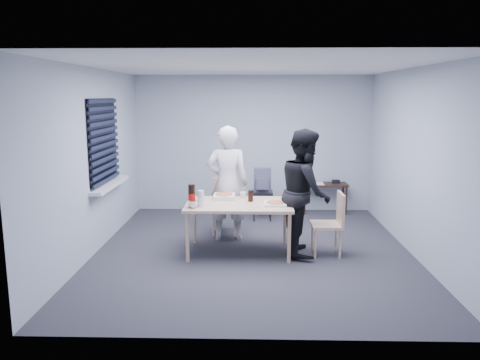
{
  "coord_description": "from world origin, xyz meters",
  "views": [
    {
      "loc": [
        -0.02,
        -6.48,
        2.21
      ],
      "look_at": [
        -0.19,
        0.1,
        1.02
      ],
      "focal_mm": 35.0,
      "sensor_mm": 36.0,
      "label": 1
    }
  ],
  "objects_px": {
    "side_table": "(324,188)",
    "soda_bottle": "(192,196)",
    "mug_b": "(243,195)",
    "chair_right": "(333,219)",
    "dining_table": "(239,207)",
    "mug_a": "(193,204)",
    "person_white": "(227,183)",
    "person_black": "(305,192)",
    "backpack": "(262,180)",
    "stool": "(262,198)",
    "chair_far": "(225,201)"
  },
  "relations": [
    {
      "from": "mug_a",
      "to": "soda_bottle",
      "type": "xyz_separation_m",
      "value": [
        -0.03,
        0.07,
        0.1
      ]
    },
    {
      "from": "chair_far",
      "to": "dining_table",
      "type": "bearing_deg",
      "value": -75.72
    },
    {
      "from": "mug_b",
      "to": "person_white",
      "type": "bearing_deg",
      "value": 128.67
    },
    {
      "from": "chair_far",
      "to": "person_white",
      "type": "height_order",
      "value": "person_white"
    },
    {
      "from": "chair_far",
      "to": "person_white",
      "type": "relative_size",
      "value": 0.5
    },
    {
      "from": "person_black",
      "to": "backpack",
      "type": "bearing_deg",
      "value": 17.06
    },
    {
      "from": "backpack",
      "to": "chair_right",
      "type": "bearing_deg",
      "value": -44.52
    },
    {
      "from": "soda_bottle",
      "to": "dining_table",
      "type": "bearing_deg",
      "value": 20.38
    },
    {
      "from": "chair_right",
      "to": "mug_b",
      "type": "distance_m",
      "value": 1.35
    },
    {
      "from": "mug_b",
      "to": "soda_bottle",
      "type": "height_order",
      "value": "soda_bottle"
    },
    {
      "from": "dining_table",
      "to": "stool",
      "type": "relative_size",
      "value": 2.87
    },
    {
      "from": "chair_right",
      "to": "soda_bottle",
      "type": "distance_m",
      "value": 1.99
    },
    {
      "from": "chair_right",
      "to": "person_black",
      "type": "height_order",
      "value": "person_black"
    },
    {
      "from": "chair_right",
      "to": "person_white",
      "type": "xyz_separation_m",
      "value": [
        -1.51,
        0.71,
        0.37
      ]
    },
    {
      "from": "backpack",
      "to": "mug_a",
      "type": "distance_m",
      "value": 2.32
    },
    {
      "from": "chair_right",
      "to": "mug_a",
      "type": "bearing_deg",
      "value": -172.95
    },
    {
      "from": "chair_far",
      "to": "stool",
      "type": "distance_m",
      "value": 1.02
    },
    {
      "from": "mug_a",
      "to": "person_white",
      "type": "bearing_deg",
      "value": 66.41
    },
    {
      "from": "chair_right",
      "to": "dining_table",
      "type": "bearing_deg",
      "value": 177.25
    },
    {
      "from": "side_table",
      "to": "stool",
      "type": "distance_m",
      "value": 1.31
    },
    {
      "from": "person_white",
      "to": "mug_a",
      "type": "bearing_deg",
      "value": 66.41
    },
    {
      "from": "person_white",
      "to": "backpack",
      "type": "bearing_deg",
      "value": -115.93
    },
    {
      "from": "person_white",
      "to": "mug_a",
      "type": "distance_m",
      "value": 1.04
    },
    {
      "from": "mug_b",
      "to": "side_table",
      "type": "bearing_deg",
      "value": 53.01
    },
    {
      "from": "dining_table",
      "to": "stool",
      "type": "bearing_deg",
      "value": 78.52
    },
    {
      "from": "backpack",
      "to": "mug_b",
      "type": "bearing_deg",
      "value": -83.6
    },
    {
      "from": "mug_a",
      "to": "mug_b",
      "type": "bearing_deg",
      "value": 44.11
    },
    {
      "from": "chair_right",
      "to": "backpack",
      "type": "xyz_separation_m",
      "value": [
        -0.94,
        1.87,
        0.21
      ]
    },
    {
      "from": "person_white",
      "to": "stool",
      "type": "xyz_separation_m",
      "value": [
        0.56,
        1.17,
        -0.48
      ]
    },
    {
      "from": "person_black",
      "to": "dining_table",
      "type": "bearing_deg",
      "value": 89.92
    },
    {
      "from": "mug_b",
      "to": "person_black",
      "type": "bearing_deg",
      "value": -21.21
    },
    {
      "from": "mug_a",
      "to": "backpack",
      "type": "bearing_deg",
      "value": 65.11
    },
    {
      "from": "chair_right",
      "to": "side_table",
      "type": "bearing_deg",
      "value": 84.05
    },
    {
      "from": "person_black",
      "to": "stool",
      "type": "distance_m",
      "value": 1.96
    },
    {
      "from": "stool",
      "to": "chair_far",
      "type": "bearing_deg",
      "value": -128.2
    },
    {
      "from": "person_white",
      "to": "mug_b",
      "type": "xyz_separation_m",
      "value": [
        0.25,
        -0.31,
        -0.12
      ]
    },
    {
      "from": "side_table",
      "to": "stool",
      "type": "xyz_separation_m",
      "value": [
        -1.2,
        -0.53,
        -0.08
      ]
    },
    {
      "from": "dining_table",
      "to": "chair_right",
      "type": "relative_size",
      "value": 1.67
    },
    {
      "from": "chair_far",
      "to": "person_black",
      "type": "distance_m",
      "value": 1.6
    },
    {
      "from": "side_table",
      "to": "soda_bottle",
      "type": "xyz_separation_m",
      "value": [
        -2.2,
        -2.58,
        0.38
      ]
    },
    {
      "from": "chair_far",
      "to": "stool",
      "type": "height_order",
      "value": "chair_far"
    },
    {
      "from": "dining_table",
      "to": "mug_a",
      "type": "height_order",
      "value": "mug_a"
    },
    {
      "from": "chair_right",
      "to": "backpack",
      "type": "distance_m",
      "value": 2.1
    },
    {
      "from": "stool",
      "to": "person_black",
      "type": "bearing_deg",
      "value": -73.06
    },
    {
      "from": "stool",
      "to": "backpack",
      "type": "xyz_separation_m",
      "value": [
        0.0,
        -0.01,
        0.32
      ]
    },
    {
      "from": "side_table",
      "to": "mug_b",
      "type": "distance_m",
      "value": 2.53
    },
    {
      "from": "side_table",
      "to": "soda_bottle",
      "type": "distance_m",
      "value": 3.41
    },
    {
      "from": "dining_table",
      "to": "mug_a",
      "type": "xyz_separation_m",
      "value": [
        -0.61,
        -0.3,
        0.11
      ]
    },
    {
      "from": "dining_table",
      "to": "person_white",
      "type": "xyz_separation_m",
      "value": [
        -0.19,
        0.64,
        0.22
      ]
    },
    {
      "from": "side_table",
      "to": "backpack",
      "type": "height_order",
      "value": "backpack"
    }
  ]
}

